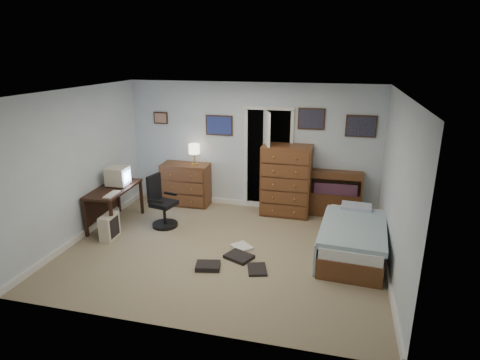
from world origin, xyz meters
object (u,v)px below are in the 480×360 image
Objects in this scene: low_dresser at (186,184)px; tall_dresser at (286,180)px; computer_desk at (110,196)px; office_chair at (162,207)px; bed at (352,238)px.

tall_dresser is at bearing -2.88° from low_dresser.
low_dresser reaches higher than computer_desk.
low_dresser is (0.97, 1.30, -0.11)m from computer_desk.
computer_desk is 1.31× the size of office_chair.
tall_dresser reaches higher than low_dresser.
office_chair is 2.41m from tall_dresser.
bed is (4.27, -0.15, -0.27)m from computer_desk.
low_dresser is 0.53× the size of bed.
bed is (3.34, -0.30, -0.09)m from office_chair.
office_chair is 1.15m from low_dresser.
tall_dresser reaches higher than computer_desk.
low_dresser is (0.03, 1.15, 0.06)m from office_chair.
low_dresser is 0.71× the size of tall_dresser.
computer_desk is 0.91× the size of tall_dresser.
tall_dresser is (3.04, 1.28, 0.14)m from computer_desk.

